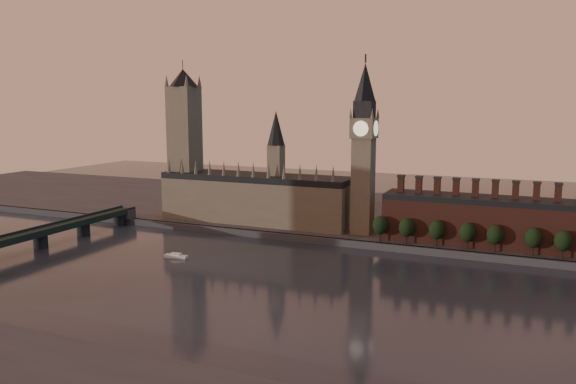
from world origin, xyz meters
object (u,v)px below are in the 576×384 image
Objects in this scene: victoria_tower at (185,138)px; westminster_bridge at (11,243)px; big_ben at (364,147)px; river_boat at (176,256)px.

westminster_bridge is at bearing -106.56° from victoria_tower.
westminster_bridge is (-35.00, -117.70, -51.65)m from victoria_tower.
big_ben is 8.00× the size of river_boat.
victoria_tower is 114.30m from river_boat.
big_ben is 0.54× the size of westminster_bridge.
westminster_bridge is at bearing -145.67° from big_ben.
big_ben is at bearing 40.91° from river_boat.
victoria_tower is at bearing 177.80° from big_ben.
victoria_tower reaches higher than westminster_bridge.
westminster_bridge reaches higher than river_boat.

